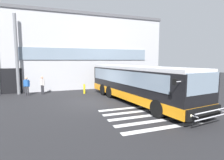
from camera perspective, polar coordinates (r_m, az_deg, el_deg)
name	(u,v)px	position (r m, az deg, el deg)	size (l,w,h in m)	color
ground_plane	(93,102)	(13.19, -6.40, -7.34)	(80.00, 90.00, 0.02)	#232326
bay_paint_stripes	(145,116)	(10.13, 10.75, -11.61)	(4.40, 3.96, 0.01)	silver
terminal_building	(67,53)	(24.19, -14.63, 8.55)	(21.59, 13.80, 8.21)	#B7B7BC
entry_support_column	(17,55)	(18.09, -28.97, 7.31)	(0.28, 0.28, 7.30)	slate
bus_main_foreground	(137,84)	(13.17, 8.30, -1.43)	(4.04, 11.49, 2.70)	black
passenger_near_column	(27,85)	(17.11, -26.32, -1.48)	(0.54, 0.48, 1.68)	#2D2D33
passenger_by_doorway	(42,84)	(17.25, -22.04, -1.33)	(0.40, 0.49, 1.68)	#2D2D33
safety_bollard_yellow	(84,89)	(16.56, -9.13, -2.93)	(0.18, 0.18, 0.90)	yellow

